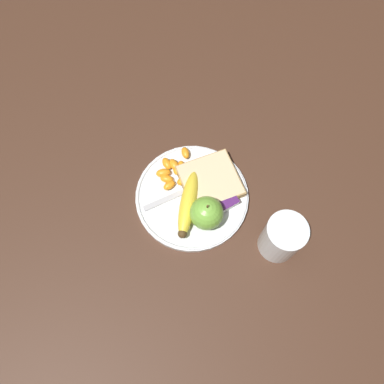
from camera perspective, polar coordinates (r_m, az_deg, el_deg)
ground_plane at (r=0.83m, az=0.00°, el=-0.83°), size 3.00×3.00×0.00m
plate at (r=0.83m, az=0.00°, el=-0.63°), size 0.25×0.25×0.01m
juice_glass at (r=0.77m, az=13.49°, el=-6.84°), size 0.08×0.08×0.11m
apple at (r=0.77m, az=2.32°, el=-3.19°), size 0.07×0.07×0.08m
banana at (r=0.80m, az=-0.59°, el=-1.84°), size 0.12×0.14×0.03m
bread_slice at (r=0.83m, az=2.76°, el=1.67°), size 0.14×0.13×0.02m
fork at (r=0.83m, az=-0.83°, el=0.25°), size 0.17×0.03×0.00m
jam_packet at (r=0.81m, az=5.29°, el=-1.41°), size 0.04×0.04×0.02m
orange_segment_0 at (r=0.82m, az=-3.48°, el=1.03°), size 0.03×0.02×0.02m
orange_segment_1 at (r=0.85m, az=-3.85°, el=4.35°), size 0.02×0.03×0.02m
orange_segment_2 at (r=0.83m, az=-3.87°, el=2.00°), size 0.03×0.03×0.02m
orange_segment_3 at (r=0.86m, az=-1.00°, el=5.98°), size 0.02×0.03×0.02m
orange_segment_4 at (r=0.85m, az=-1.56°, el=4.03°), size 0.02×0.03×0.01m
orange_segment_5 at (r=0.84m, az=-4.39°, el=2.91°), size 0.04×0.03×0.02m
orange_segment_6 at (r=0.84m, az=-2.62°, el=4.22°), size 0.02×0.03×0.02m
orange_segment_7 at (r=0.83m, az=-1.03°, el=1.81°), size 0.04×0.02×0.02m
orange_segment_8 at (r=0.84m, az=-2.42°, el=3.44°), size 0.03×0.03×0.02m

